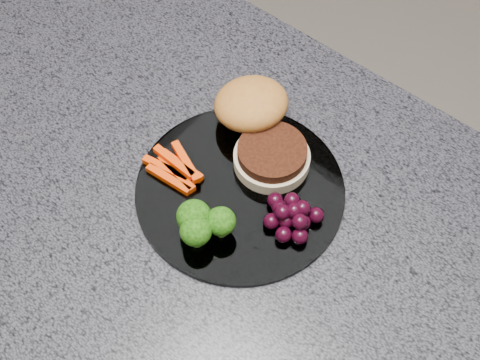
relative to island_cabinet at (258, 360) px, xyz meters
The scene contains 7 objects.
island_cabinet is the anchor object (origin of this frame).
countertop 0.45m from the island_cabinet, ahead, with size 1.20×0.60×0.04m, color #45444D.
plate 0.48m from the island_cabinet, 156.16° to the left, with size 0.26×0.26×0.01m, color white.
burger 0.52m from the island_cabinet, 132.49° to the left, with size 0.19×0.16×0.05m.
carrot_sticks 0.50m from the island_cabinet, behind, with size 0.08×0.05×0.02m.
broccoli 0.51m from the island_cabinet, 139.41° to the right, with size 0.07×0.06×0.05m.
grape_bunch 0.49m from the island_cabinet, 66.54° to the left, with size 0.07×0.06×0.03m.
Camera 1 is at (0.21, -0.31, 1.60)m, focal length 50.00 mm.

